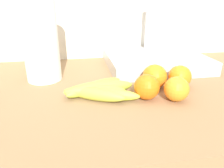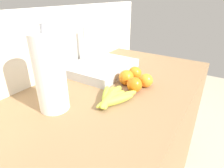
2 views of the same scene
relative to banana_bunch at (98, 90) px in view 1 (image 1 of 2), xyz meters
The scene contains 8 objects.
wall_back 0.55m from the banana_bunch, 83.77° to the left, with size 1.81×0.06×1.30m, color silver.
banana_bunch is the anchor object (origin of this frame).
orange_back_left 0.26m from the banana_bunch, ahead, with size 0.07×0.07×0.07m, color orange.
orange_far_right 0.22m from the banana_bunch, 16.94° to the right, with size 0.07×0.07×0.07m, color orange.
orange_back_right 0.14m from the banana_bunch, 16.45° to the right, with size 0.07×0.07×0.07m, color orange.
orange_right 0.18m from the banana_bunch, ahead, with size 0.07×0.07×0.07m, color orange.
paper_towel_roll 0.27m from the banana_bunch, 134.43° to the left, with size 0.11×0.11×0.32m.
sink_basin 0.35m from the banana_bunch, 43.04° to the left, with size 0.38×0.31×0.24m.
Camera 1 is at (-0.10, -0.61, 1.21)m, focal length 34.03 mm.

